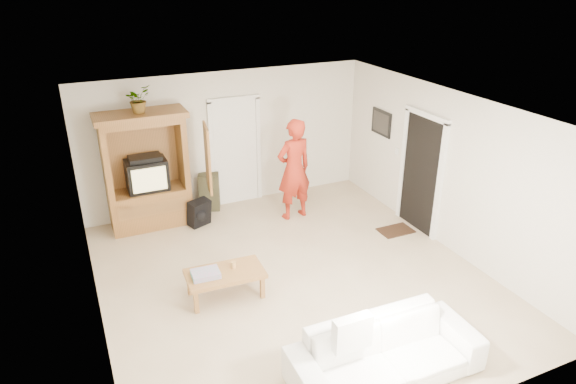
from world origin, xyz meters
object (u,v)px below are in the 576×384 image
object	(u,v)px
armoire	(149,178)
coffee_table	(225,275)
man	(294,169)
sofa	(386,353)

from	to	relation	value
armoire	coffee_table	world-z (taller)	armoire
man	armoire	bearing A→B (deg)	-24.86
armoire	man	distance (m)	2.59
sofa	coffee_table	world-z (taller)	sofa
man	coffee_table	xyz separation A→B (m)	(-1.96, -1.91, -0.60)
armoire	coffee_table	bearing A→B (deg)	-79.27
armoire	coffee_table	distance (m)	2.79
armoire	man	xyz separation A→B (m)	(2.47, -0.78, 0.04)
armoire	sofa	xyz separation A→B (m)	(1.68, -4.92, -0.59)
man	coffee_table	bearing A→B (deg)	36.85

